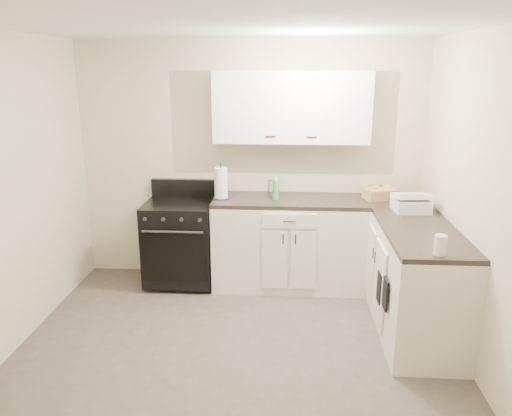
# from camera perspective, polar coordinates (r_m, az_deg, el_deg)

# --- Properties ---
(floor) EXTENTS (3.60, 3.60, 0.00)m
(floor) POSITION_cam_1_polar(r_m,az_deg,el_deg) (4.07, -2.59, -17.31)
(floor) COLOR #473F38
(floor) RESTS_ON ground
(ceiling) EXTENTS (3.60, 3.60, 0.00)m
(ceiling) POSITION_cam_1_polar(r_m,az_deg,el_deg) (3.42, -3.14, 20.40)
(ceiling) COLOR white
(ceiling) RESTS_ON wall_back
(wall_back) EXTENTS (3.60, 0.00, 3.60)m
(wall_back) POSITION_cam_1_polar(r_m,az_deg,el_deg) (5.29, -0.68, 5.21)
(wall_back) COLOR beige
(wall_back) RESTS_ON ground
(wall_right) EXTENTS (0.00, 3.60, 3.60)m
(wall_right) POSITION_cam_1_polar(r_m,az_deg,el_deg) (3.80, 25.26, -0.61)
(wall_right) COLOR beige
(wall_right) RESTS_ON ground
(wall_front) EXTENTS (3.60, 0.00, 3.60)m
(wall_front) POSITION_cam_1_polar(r_m,az_deg,el_deg) (1.91, -9.04, -15.21)
(wall_front) COLOR beige
(wall_front) RESTS_ON ground
(base_cabinets_back) EXTENTS (1.55, 0.60, 0.90)m
(base_cabinets_back) POSITION_cam_1_polar(r_m,az_deg,el_deg) (5.20, 3.79, -4.16)
(base_cabinets_back) COLOR silver
(base_cabinets_back) RESTS_ON floor
(base_cabinets_right) EXTENTS (0.60, 1.90, 0.90)m
(base_cabinets_right) POSITION_cam_1_polar(r_m,az_deg,el_deg) (4.73, 17.03, -6.96)
(base_cabinets_right) COLOR silver
(base_cabinets_right) RESTS_ON floor
(countertop_back) EXTENTS (1.55, 0.60, 0.04)m
(countertop_back) POSITION_cam_1_polar(r_m,az_deg,el_deg) (5.06, 3.89, 0.84)
(countertop_back) COLOR black
(countertop_back) RESTS_ON base_cabinets_back
(countertop_right) EXTENTS (0.60, 1.90, 0.04)m
(countertop_right) POSITION_cam_1_polar(r_m,az_deg,el_deg) (4.57, 17.50, -1.52)
(countertop_right) COLOR black
(countertop_right) RESTS_ON base_cabinets_right
(upper_cabinets) EXTENTS (1.55, 0.30, 0.70)m
(upper_cabinets) POSITION_cam_1_polar(r_m,az_deg,el_deg) (5.05, 4.08, 11.42)
(upper_cabinets) COLOR white
(upper_cabinets) RESTS_ON wall_back
(stove) EXTENTS (0.70, 0.60, 0.85)m
(stove) POSITION_cam_1_polar(r_m,az_deg,el_deg) (5.29, -8.65, -3.85)
(stove) COLOR black
(stove) RESTS_ON floor
(knife_block) EXTENTS (0.11, 0.10, 0.20)m
(knife_block) POSITION_cam_1_polar(r_m,az_deg,el_deg) (5.18, -3.81, 2.58)
(knife_block) COLOR tan
(knife_block) RESTS_ON countertop_back
(paper_towel) EXTENTS (0.15, 0.15, 0.32)m
(paper_towel) POSITION_cam_1_polar(r_m,az_deg,el_deg) (5.04, -4.02, 2.86)
(paper_towel) COLOR white
(paper_towel) RESTS_ON countertop_back
(soap_bottle) EXTENTS (0.08, 0.08, 0.20)m
(soap_bottle) POSITION_cam_1_polar(r_m,az_deg,el_deg) (5.00, 2.29, 2.09)
(soap_bottle) COLOR #3EA15E
(soap_bottle) RESTS_ON countertop_back
(picture_frame) EXTENTS (0.11, 0.04, 0.13)m
(picture_frame) POSITION_cam_1_polar(r_m,az_deg,el_deg) (5.29, 2.07, 2.49)
(picture_frame) COLOR black
(picture_frame) RESTS_ON countertop_back
(wicker_basket) EXTENTS (0.36, 0.29, 0.11)m
(wicker_basket) POSITION_cam_1_polar(r_m,az_deg,el_deg) (5.17, 14.06, 1.57)
(wicker_basket) COLOR tan
(wicker_basket) RESTS_ON countertop_right
(countertop_grill) EXTENTS (0.33, 0.31, 0.11)m
(countertop_grill) POSITION_cam_1_polar(r_m,az_deg,el_deg) (4.82, 17.28, 0.32)
(countertop_grill) COLOR white
(countertop_grill) RESTS_ON countertop_right
(glass_jar) EXTENTS (0.11, 0.11, 0.15)m
(glass_jar) POSITION_cam_1_polar(r_m,az_deg,el_deg) (3.77, 20.32, -3.99)
(glass_jar) COLOR silver
(glass_jar) RESTS_ON countertop_right
(oven_mitt_near) EXTENTS (0.02, 0.14, 0.25)m
(oven_mitt_near) POSITION_cam_1_polar(r_m,az_deg,el_deg) (4.09, 14.57, -9.47)
(oven_mitt_near) COLOR black
(oven_mitt_near) RESTS_ON base_cabinets_right
(oven_mitt_far) EXTENTS (0.02, 0.15, 0.26)m
(oven_mitt_far) POSITION_cam_1_polar(r_m,az_deg,el_deg) (4.33, 13.94, -8.83)
(oven_mitt_far) COLOR black
(oven_mitt_far) RESTS_ON base_cabinets_right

